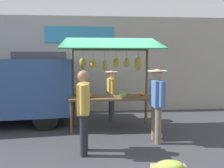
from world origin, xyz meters
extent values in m
plane|color=#38383D|center=(0.00, 0.00, 0.00)|extent=(40.00, 40.00, 0.00)
cube|color=#9E998E|center=(0.00, -2.20, 1.70)|extent=(9.00, 0.25, 3.40)
cube|color=teal|center=(0.98, -2.06, 2.75)|extent=(2.40, 0.06, 0.56)
cube|color=#47474C|center=(2.41, -2.07, 1.10)|extent=(1.90, 0.04, 2.10)
cube|color=brown|center=(0.00, 0.00, 0.85)|extent=(2.20, 0.90, 0.05)
cylinder|color=brown|center=(1.04, 0.39, 0.41)|extent=(0.06, 0.06, 0.83)
cylinder|color=brown|center=(-1.04, 0.39, 0.41)|extent=(0.06, 0.06, 0.83)
cylinder|color=brown|center=(1.04, -0.39, 0.41)|extent=(0.06, 0.06, 0.83)
cylinder|color=brown|center=(-1.04, -0.39, 0.41)|extent=(0.06, 0.06, 0.83)
cylinder|color=brown|center=(1.06, -0.40, 1.18)|extent=(0.07, 0.07, 2.35)
cylinder|color=brown|center=(-1.06, -0.40, 1.18)|extent=(0.07, 0.07, 2.35)
cylinder|color=brown|center=(0.00, -0.40, 2.15)|extent=(2.12, 0.06, 0.06)
cube|color=#23724C|center=(0.00, 0.15, 2.30)|extent=(2.50, 1.46, 0.39)
cylinder|color=brown|center=(-0.79, -0.37, 2.05)|extent=(0.01, 0.01, 0.20)
ellipsoid|color=gold|center=(-0.79, -0.37, 1.76)|extent=(0.22, 0.18, 0.38)
cylinder|color=brown|center=(-0.47, -0.39, 2.04)|extent=(0.01, 0.01, 0.22)
ellipsoid|color=#B2CC4C|center=(-0.47, -0.39, 1.78)|extent=(0.24, 0.24, 0.29)
cylinder|color=brown|center=(-0.17, -0.41, 2.04)|extent=(0.01, 0.01, 0.22)
ellipsoid|color=yellow|center=(-0.17, -0.41, 1.79)|extent=(0.21, 0.19, 0.29)
cylinder|color=brown|center=(0.16, -0.41, 2.00)|extent=(0.01, 0.01, 0.30)
ellipsoid|color=gold|center=(0.16, -0.41, 1.71)|extent=(0.20, 0.20, 0.29)
cylinder|color=brown|center=(0.48, -0.37, 2.02)|extent=(0.01, 0.01, 0.27)
ellipsoid|color=yellow|center=(0.48, -0.37, 1.75)|extent=(0.21, 0.25, 0.26)
cylinder|color=brown|center=(0.77, -0.37, 2.04)|extent=(0.01, 0.01, 0.21)
ellipsoid|color=gold|center=(0.77, -0.37, 1.78)|extent=(0.23, 0.20, 0.31)
sphere|color=#729E4C|center=(-0.28, 0.31, 0.98)|extent=(0.20, 0.20, 0.20)
ellipsoid|color=orange|center=(0.62, 0.24, 0.95)|extent=(0.26, 0.25, 0.14)
ellipsoid|color=gold|center=(-0.85, -0.11, 0.93)|extent=(0.21, 0.21, 0.10)
cylinder|color=#4C4C51|center=(-0.05, -0.88, 0.38)|extent=(0.14, 0.14, 0.76)
cylinder|color=#4C4C51|center=(-0.07, -0.62, 0.38)|extent=(0.14, 0.14, 0.76)
cube|color=gold|center=(-0.06, -0.75, 1.03)|extent=(0.25, 0.48, 0.54)
cylinder|color=gold|center=(-0.04, -1.04, 1.06)|extent=(0.09, 0.09, 0.50)
cylinder|color=gold|center=(-0.08, -0.46, 1.06)|extent=(0.09, 0.09, 0.50)
sphere|color=tan|center=(-0.06, -0.75, 1.44)|extent=(0.21, 0.21, 0.21)
cylinder|color=beige|center=(-0.06, -0.75, 1.50)|extent=(0.40, 0.40, 0.02)
cylinder|color=#726656|center=(-0.96, 1.21, 0.41)|extent=(0.14, 0.14, 0.82)
cylinder|color=#726656|center=(-0.95, 0.93, 0.41)|extent=(0.14, 0.14, 0.82)
cube|color=#476B9E|center=(-0.96, 1.07, 1.12)|extent=(0.24, 0.50, 0.58)
cylinder|color=#476B9E|center=(-0.97, 1.38, 1.14)|extent=(0.09, 0.09, 0.54)
cylinder|color=#476B9E|center=(-0.95, 0.76, 1.14)|extent=(0.09, 0.09, 0.54)
sphere|color=#A87A5B|center=(-0.96, 1.07, 1.55)|extent=(0.23, 0.23, 0.23)
cylinder|color=beige|center=(-0.96, 1.07, 1.62)|extent=(0.43, 0.43, 0.02)
cylinder|color=#232328|center=(0.65, 1.73, 0.41)|extent=(0.14, 0.14, 0.82)
cylinder|color=#232328|center=(0.65, 1.46, 0.41)|extent=(0.14, 0.14, 0.82)
cube|color=gold|center=(0.65, 1.59, 1.11)|extent=(0.23, 0.50, 0.58)
cylinder|color=gold|center=(0.65, 1.90, 1.13)|extent=(0.09, 0.09, 0.53)
cylinder|color=gold|center=(0.64, 1.29, 1.13)|extent=(0.09, 0.09, 0.53)
sphere|color=#8C664C|center=(0.65, 1.59, 1.55)|extent=(0.23, 0.23, 0.23)
cylinder|color=black|center=(1.74, 0.07, 0.33)|extent=(0.68, 0.25, 0.66)
cylinder|color=black|center=(1.93, -1.59, 0.33)|extent=(0.68, 0.25, 0.66)
ellipsoid|color=#B2CC4C|center=(-0.68, 2.84, 0.32)|extent=(0.40, 0.24, 0.12)
camera|label=1|loc=(0.39, 5.84, 1.85)|focal=35.12mm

